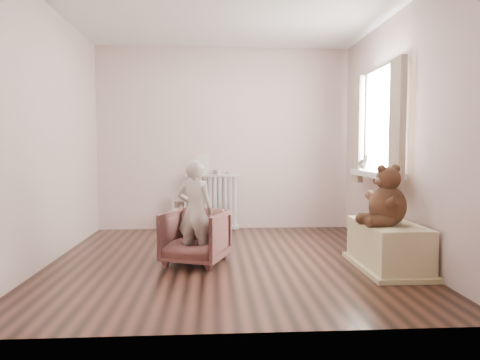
{
  "coord_description": "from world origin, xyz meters",
  "views": [
    {
      "loc": [
        -0.15,
        -4.38,
        1.14
      ],
      "look_at": [
        0.15,
        0.45,
        0.8
      ],
      "focal_mm": 32.0,
      "sensor_mm": 36.0,
      "label": 1
    }
  ],
  "objects": [
    {
      "name": "back_wall",
      "position": [
        0.0,
        1.8,
        1.3
      ],
      "size": [
        3.6,
        0.02,
        2.6
      ],
      "primitive_type": "cube",
      "color": "beige",
      "rests_on": "ground"
    },
    {
      "name": "toy_bench",
      "position": [
        1.52,
        -0.43,
        0.2
      ],
      "size": [
        0.5,
        0.94,
        0.44
      ],
      "primitive_type": "cube",
      "color": "beige",
      "rests_on": "floor"
    },
    {
      "name": "paper_doll",
      "position": [
        -0.3,
        1.68,
        0.94
      ],
      "size": [
        0.17,
        0.02,
        0.29
      ],
      "primitive_type": "cube",
      "color": "beige",
      "rests_on": "radiator"
    },
    {
      "name": "window",
      "position": [
        1.76,
        0.3,
        1.45
      ],
      "size": [
        0.03,
        0.9,
        1.1
      ],
      "primitive_type": "cube",
      "color": "white",
      "rests_on": "right_wall"
    },
    {
      "name": "left_wall",
      "position": [
        -1.8,
        0.0,
        1.3
      ],
      "size": [
        0.02,
        3.6,
        2.6
      ],
      "primitive_type": "cube",
      "color": "beige",
      "rests_on": "ground"
    },
    {
      "name": "teddy_bear",
      "position": [
        1.47,
        -0.53,
        0.67
      ],
      "size": [
        0.5,
        0.41,
        0.55
      ],
      "primitive_type": null,
      "rotation": [
        0.0,
        0.0,
        0.14
      ],
      "color": "#311C10",
      "rests_on": "toy_bench"
    },
    {
      "name": "curtain_left",
      "position": [
        1.65,
        -0.27,
        1.39
      ],
      "size": [
        0.06,
        0.26,
        1.3
      ],
      "primitive_type": "cube",
      "color": "#BAA890",
      "rests_on": "right_wall"
    },
    {
      "name": "curtain_right",
      "position": [
        1.65,
        0.87,
        1.39
      ],
      "size": [
        0.06,
        0.26,
        1.3
      ],
      "primitive_type": "cube",
      "color": "#BAA890",
      "rests_on": "right_wall"
    },
    {
      "name": "child",
      "position": [
        -0.33,
        -0.18,
        0.53
      ],
      "size": [
        0.44,
        0.36,
        1.03
      ],
      "primitive_type": "imported",
      "rotation": [
        0.0,
        0.0,
        2.78
      ],
      "color": "beige",
      "rests_on": "armchair"
    },
    {
      "name": "tin_b",
      "position": [
        0.06,
        1.68,
        0.82
      ],
      "size": [
        0.08,
        0.08,
        0.04
      ],
      "primitive_type": "cylinder",
      "color": "#A59E8C",
      "rests_on": "radiator"
    },
    {
      "name": "floor",
      "position": [
        0.0,
        0.0,
        0.0
      ],
      "size": [
        3.6,
        3.6,
        0.01
      ],
      "primitive_type": "cube",
      "color": "black",
      "rests_on": "ground"
    },
    {
      "name": "window_sill",
      "position": [
        1.67,
        0.3,
        0.87
      ],
      "size": [
        0.22,
        1.1,
        0.06
      ],
      "primitive_type": "cube",
      "color": "silver",
      "rests_on": "right_wall"
    },
    {
      "name": "plush_cat",
      "position": [
        1.66,
        0.63,
        1.0
      ],
      "size": [
        0.17,
        0.25,
        0.2
      ],
      "primitive_type": null,
      "rotation": [
        0.0,
        0.0,
        -0.14
      ],
      "color": "slate",
      "rests_on": "window_sill"
    },
    {
      "name": "ceiling",
      "position": [
        0.0,
        0.0,
        2.6
      ],
      "size": [
        3.6,
        3.6,
        0.01
      ],
      "primitive_type": "cube",
      "color": "white",
      "rests_on": "ground"
    },
    {
      "name": "radiator",
      "position": [
        -0.17,
        1.68,
        0.39
      ],
      "size": [
        0.75,
        0.14,
        0.79
      ],
      "primitive_type": "cube",
      "color": "silver",
      "rests_on": "floor"
    },
    {
      "name": "tin_a",
      "position": [
        -0.1,
        1.68,
        0.83
      ],
      "size": [
        0.11,
        0.11,
        0.07
      ],
      "primitive_type": "cylinder",
      "color": "#A59E8C",
      "rests_on": "radiator"
    },
    {
      "name": "front_wall",
      "position": [
        0.0,
        -1.8,
        1.3
      ],
      "size": [
        3.6,
        0.02,
        2.6
      ],
      "primitive_type": "cube",
      "color": "beige",
      "rests_on": "ground"
    },
    {
      "name": "right_wall",
      "position": [
        1.8,
        0.0,
        1.3
      ],
      "size": [
        0.02,
        3.6,
        2.6
      ],
      "primitive_type": "cube",
      "color": "beige",
      "rests_on": "ground"
    },
    {
      "name": "toy_vanity",
      "position": [
        -0.64,
        1.65,
        0.28
      ],
      "size": [
        0.31,
        0.22,
        0.49
      ],
      "primitive_type": "cube",
      "color": "silver",
      "rests_on": "floor"
    },
    {
      "name": "armchair",
      "position": [
        -0.33,
        -0.13,
        0.27
      ],
      "size": [
        0.75,
        0.76,
        0.54
      ],
      "primitive_type": "imported",
      "rotation": [
        0.0,
        0.0,
        -0.36
      ],
      "color": "#552E2A",
      "rests_on": "floor"
    }
  ]
}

